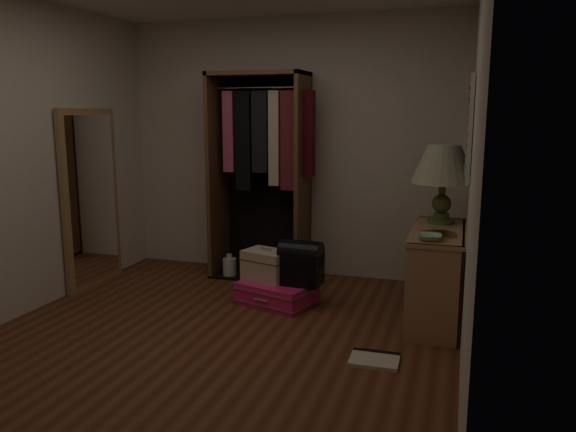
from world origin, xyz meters
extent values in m
plane|color=#562C18|center=(0.00, 0.00, 0.00)|extent=(4.00, 4.00, 0.00)
cube|color=beige|center=(0.00, 2.00, 1.30)|extent=(3.50, 0.02, 2.60)
cube|color=beige|center=(1.75, 0.00, 1.30)|extent=(0.02, 4.00, 2.60)
cube|color=beige|center=(-1.75, 0.00, 1.30)|extent=(0.02, 4.00, 2.60)
cube|color=silver|center=(1.73, 1.00, 1.55)|extent=(0.03, 0.96, 0.76)
cube|color=black|center=(1.73, 1.00, 1.55)|extent=(0.03, 0.90, 0.70)
cube|color=silver|center=(1.71, 1.00, 1.24)|extent=(0.01, 0.88, 0.02)
cube|color=silver|center=(1.71, 1.00, 1.32)|extent=(0.01, 0.88, 0.02)
cube|color=silver|center=(1.71, 1.00, 1.39)|extent=(0.01, 0.88, 0.02)
cube|color=silver|center=(1.71, 1.00, 1.47)|extent=(0.01, 0.88, 0.02)
cube|color=silver|center=(1.71, 1.00, 1.55)|extent=(0.01, 0.88, 0.02)
cube|color=silver|center=(1.71, 1.00, 1.63)|extent=(0.01, 0.88, 0.02)
cube|color=silver|center=(1.71, 1.00, 1.71)|extent=(0.01, 0.88, 0.02)
cube|color=silver|center=(1.71, 1.00, 1.78)|extent=(0.01, 0.88, 0.02)
cube|color=silver|center=(1.71, 1.00, 1.86)|extent=(0.01, 0.88, 0.02)
cube|color=#A1754E|center=(1.54, 0.46, 0.38)|extent=(0.40, 0.03, 0.75)
cube|color=#A1754E|center=(1.54, 1.54, 0.38)|extent=(0.40, 0.03, 0.75)
cube|color=#A1754E|center=(1.54, 1.00, 0.06)|extent=(0.40, 1.04, 0.03)
cube|color=#A1754E|center=(1.54, 1.00, 0.57)|extent=(0.40, 1.04, 0.03)
cube|color=#A1754E|center=(1.54, 1.00, 0.73)|extent=(0.42, 1.12, 0.03)
cube|color=brown|center=(1.73, 1.00, 0.38)|extent=(0.02, 1.10, 0.75)
cube|color=#A1754E|center=(1.53, 1.33, 0.65)|extent=(0.36, 0.38, 0.13)
cube|color=gray|center=(1.45, 0.53, 0.23)|extent=(0.15, 0.04, 0.32)
cube|color=#4C3833|center=(1.45, 0.58, 0.23)|extent=(0.16, 0.04, 0.32)
cube|color=#B7AD99|center=(1.45, 0.64, 0.22)|extent=(0.15, 0.05, 0.28)
cube|color=brown|center=(1.46, 0.68, 0.20)|extent=(0.17, 0.04, 0.26)
cube|color=#3F4C59|center=(1.47, 0.73, 0.21)|extent=(0.19, 0.05, 0.26)
cube|color=gray|center=(1.45, 0.78, 0.22)|extent=(0.16, 0.03, 0.30)
cube|color=#59594C|center=(1.45, 0.82, 0.22)|extent=(0.16, 0.03, 0.29)
cube|color=#B2724C|center=(1.47, 0.86, 0.22)|extent=(0.21, 0.04, 0.28)
cube|color=beige|center=(1.47, 0.90, 0.21)|extent=(0.20, 0.04, 0.28)
cube|color=#332D38|center=(1.46, 0.95, 0.21)|extent=(0.17, 0.03, 0.26)
cube|color=gray|center=(1.47, 0.98, 0.20)|extent=(0.21, 0.04, 0.25)
cube|color=#4C3833|center=(1.46, 1.03, 0.22)|extent=(0.18, 0.04, 0.28)
cube|color=#B7AD99|center=(1.45, 1.07, 0.20)|extent=(0.16, 0.04, 0.26)
cube|color=brown|center=(1.46, 1.12, 0.19)|extent=(0.17, 0.04, 0.22)
cube|color=#3F4C59|center=(1.48, 1.17, 0.19)|extent=(0.21, 0.03, 0.22)
cube|color=gray|center=(1.45, 1.21, 0.20)|extent=(0.17, 0.03, 0.25)
cube|color=#59594C|center=(1.47, 1.25, 0.20)|extent=(0.21, 0.03, 0.26)
cube|color=#B2724C|center=(1.45, 1.28, 0.22)|extent=(0.15, 0.04, 0.29)
cube|color=brown|center=(-0.70, 1.74, 1.02)|extent=(0.04, 0.50, 2.05)
cube|color=brown|center=(0.20, 1.74, 1.02)|extent=(0.04, 0.50, 2.05)
cube|color=brown|center=(-0.25, 1.74, 2.03)|extent=(0.95, 0.50, 0.04)
cube|color=black|center=(-0.25, 1.98, 1.02)|extent=(0.95, 0.02, 2.05)
cube|color=black|center=(-0.25, 1.74, 0.01)|extent=(0.95, 0.50, 0.02)
cylinder|color=silver|center=(-0.25, 1.74, 1.90)|extent=(0.87, 0.02, 0.02)
cube|color=#BF4C72|center=(-0.55, 1.72, 1.47)|extent=(0.11, 0.13, 0.80)
cube|color=black|center=(-0.40, 1.72, 1.38)|extent=(0.16, 0.11, 0.98)
cube|color=black|center=(-0.22, 1.72, 1.47)|extent=(0.16, 0.12, 0.79)
cube|color=beige|center=(-0.07, 1.72, 1.41)|extent=(0.10, 0.15, 0.92)
cube|color=maroon|center=(0.08, 1.72, 1.39)|extent=(0.15, 0.15, 0.95)
cube|color=#590F19|center=(0.24, 1.72, 1.46)|extent=(0.14, 0.12, 0.82)
cube|color=#A07A4E|center=(-1.71, 1.00, 0.85)|extent=(0.05, 0.80, 1.70)
cube|color=white|center=(-1.68, 1.00, 0.85)|extent=(0.01, 0.68, 1.58)
cube|color=#E41B6E|center=(0.19, 0.98, 0.10)|extent=(0.72, 0.60, 0.20)
cube|color=silver|center=(0.19, 0.98, 0.04)|extent=(0.75, 0.63, 0.01)
cube|color=silver|center=(0.19, 0.98, 0.15)|extent=(0.75, 0.63, 0.01)
cylinder|color=silver|center=(0.12, 0.76, 0.10)|extent=(0.14, 0.06, 0.02)
cube|color=#C0B393|center=(0.08, 1.02, 0.33)|extent=(0.45, 0.37, 0.27)
cube|color=brown|center=(0.08, 1.02, 0.39)|extent=(0.46, 0.38, 0.01)
cylinder|color=silver|center=(0.08, 1.02, 0.48)|extent=(0.11, 0.05, 0.02)
cube|color=black|center=(0.40, 0.99, 0.33)|extent=(0.38, 0.26, 0.27)
cylinder|color=black|center=(0.40, 0.99, 0.47)|extent=(0.38, 0.26, 0.23)
cylinder|color=#425328|center=(1.54, 1.29, 0.77)|extent=(0.24, 0.24, 0.04)
cylinder|color=#425328|center=(1.54, 1.29, 0.81)|extent=(0.14, 0.14, 0.05)
sphere|color=#425328|center=(1.54, 1.29, 0.91)|extent=(0.17, 0.17, 0.16)
cylinder|color=#425328|center=(1.54, 1.29, 1.04)|extent=(0.06, 0.06, 0.09)
cone|color=beige|center=(1.54, 1.29, 1.25)|extent=(0.55, 0.55, 0.32)
cone|color=silver|center=(1.54, 1.29, 1.25)|extent=(0.49, 0.49, 0.30)
cylinder|color=#B08143|center=(1.54, 0.79, 0.76)|extent=(0.30, 0.30, 0.02)
imported|color=#9DBCA3|center=(1.49, 0.60, 0.77)|extent=(0.19, 0.19, 0.04)
cylinder|color=silver|center=(-0.53, 1.60, 0.10)|extent=(0.15, 0.15, 0.20)
cylinder|color=silver|center=(-0.53, 1.60, 0.22)|extent=(0.06, 0.06, 0.05)
cube|color=beige|center=(1.20, 0.07, 0.01)|extent=(0.33, 0.27, 0.03)
cube|color=black|center=(1.19, 0.18, 0.01)|extent=(0.33, 0.05, 0.03)
camera|label=1|loc=(1.70, -3.51, 1.68)|focal=35.00mm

